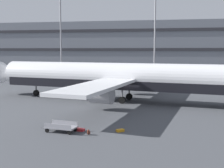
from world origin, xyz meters
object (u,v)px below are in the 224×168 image
(backpack_red, at_px, (89,132))
(baggage_cart, at_px, (61,127))
(suitcase_small, at_px, (120,130))
(suitcase_purple, at_px, (80,130))
(airliner, at_px, (119,78))

(backpack_red, relative_size, baggage_cart, 0.15)
(baggage_cart, bearing_deg, suitcase_small, 11.23)
(suitcase_purple, bearing_deg, suitcase_small, 6.96)
(airliner, bearing_deg, baggage_cart, -98.80)
(backpack_red, xyz_separation_m, baggage_cart, (-2.51, 0.41, 0.21))
(airliner, height_order, suitcase_small, airliner)
(suitcase_purple, relative_size, baggage_cart, 0.24)
(suitcase_purple, distance_m, baggage_cart, 1.64)
(suitcase_purple, bearing_deg, airliner, 86.49)
(suitcase_purple, xyz_separation_m, suitcase_small, (3.40, 0.42, -0.00))
(suitcase_small, height_order, backpack_red, backpack_red)
(airliner, distance_m, suitcase_purple, 15.54)
(suitcase_purple, bearing_deg, baggage_cart, -159.64)
(suitcase_small, xyz_separation_m, baggage_cart, (-4.91, -0.97, 0.32))
(suitcase_small, distance_m, baggage_cart, 5.01)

